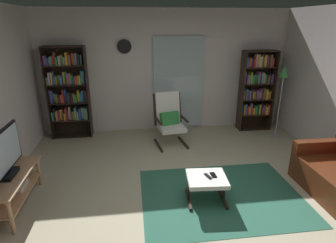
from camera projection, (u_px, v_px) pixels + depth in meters
The scene contains 14 objects.
ground_plane at pixel (192, 203), 3.77m from camera, with size 7.02×7.02×0.00m, color #B0A78A.
wall_back at pixel (166, 72), 6.04m from camera, with size 5.60×0.06×2.60m, color silver.
glass_door_panel at pixel (179, 83), 6.10m from camera, with size 1.10×0.01×2.00m, color silver.
area_rug at pixel (221, 195), 3.94m from camera, with size 2.23×1.66×0.01m, color #2B604D.
tv_stand at pixel (10, 186), 3.61m from camera, with size 0.49×1.15×0.47m.
television at pixel (3, 156), 3.44m from camera, with size 0.20×0.99×0.59m.
bookshelf_near_tv at pixel (68, 90), 5.70m from camera, with size 0.81×0.30×1.89m.
bookshelf_near_sofa at pixel (256, 88), 6.13m from camera, with size 0.73×0.30×1.76m.
lounge_armchair at pixel (169, 118), 5.49m from camera, with size 0.65×0.73×1.02m.
ottoman at pixel (207, 181), 3.74m from camera, with size 0.55×0.52×0.36m.
tv_remote at pixel (208, 176), 3.72m from camera, with size 0.04×0.14×0.02m, color black.
cell_phone at pixel (213, 175), 3.76m from camera, with size 0.07×0.14×0.01m, color black.
floor_lamp_by_shelf at pixel (283, 80), 5.61m from camera, with size 0.22×0.22×1.51m.
wall_clock at pixel (124, 46), 5.68m from camera, with size 0.29×0.03×0.29m.
Camera 1 is at (-0.73, -3.11, 2.31)m, focal length 29.74 mm.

